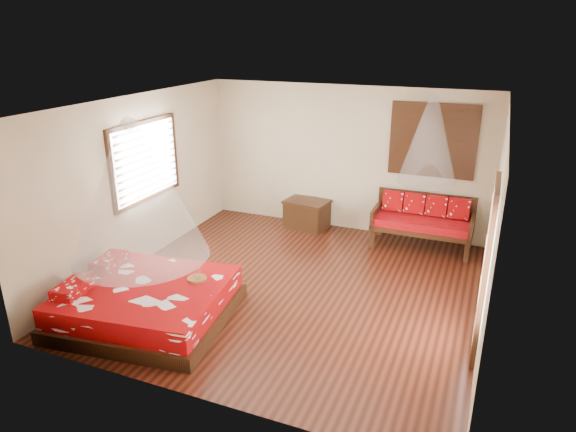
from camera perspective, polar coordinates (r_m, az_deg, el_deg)
name	(u,v)px	position (r m, az deg, el deg)	size (l,w,h in m)	color
room	(292,201)	(7.49, 0.50, 1.62)	(5.54, 5.54, 2.84)	black
bed	(146,302)	(7.39, -15.49, -9.17)	(2.41, 2.23, 0.65)	black
daybed	(423,219)	(9.60, 14.77, -0.35)	(1.76, 0.78, 0.94)	black
storage_chest	(307,214)	(10.24, 2.11, 0.25)	(0.91, 0.72, 0.57)	black
shutter_panel	(433,140)	(9.55, 15.81, 8.08)	(1.52, 0.06, 1.32)	black
window_left	(146,161)	(8.89, -15.52, 5.91)	(0.10, 1.74, 1.34)	black
glazed_door	(485,270)	(6.58, 21.03, -5.65)	(0.08, 1.02, 2.16)	black
wine_tray	(197,276)	(7.26, -10.09, -6.55)	(0.27, 0.27, 0.22)	brown
mosquito_net_main	(135,191)	(6.76, -16.60, 2.69)	(1.77, 1.77, 1.80)	silver
mosquito_net_daybed	(430,140)	(9.08, 15.48, 8.15)	(1.00, 1.00, 1.50)	silver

